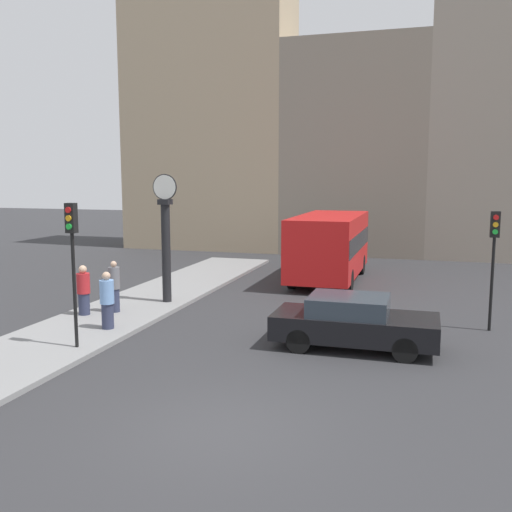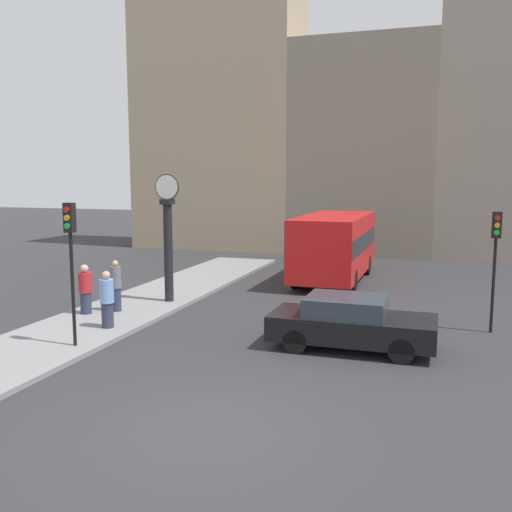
# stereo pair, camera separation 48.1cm
# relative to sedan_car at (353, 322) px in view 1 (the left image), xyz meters

# --- Properties ---
(ground_plane) EXTENTS (120.00, 120.00, 0.00)m
(ground_plane) POSITION_rel_sedan_car_xyz_m (-1.73, -5.67, -0.72)
(ground_plane) COLOR #2D2D30
(sidewalk_corner) EXTENTS (3.24, 21.85, 0.13)m
(sidewalk_corner) POSITION_rel_sedan_car_xyz_m (-7.86, 3.25, -0.65)
(sidewalk_corner) COLOR gray
(sidewalk_corner) RESTS_ON ground_plane
(building_row) EXTENTS (30.04, 5.00, 17.01)m
(building_row) POSITION_rel_sedan_car_xyz_m (-1.50, 19.82, 7.14)
(building_row) COLOR tan
(building_row) RESTS_ON ground_plane
(sedan_car) EXTENTS (4.31, 1.87, 1.41)m
(sedan_car) POSITION_rel_sedan_car_xyz_m (0.00, 0.00, 0.00)
(sedan_car) COLOR black
(sedan_car) RESTS_ON ground_plane
(bus_distant) EXTENTS (2.62, 7.02, 2.88)m
(bus_distant) POSITION_rel_sedan_car_xyz_m (-2.26, 9.71, 0.93)
(bus_distant) COLOR red
(bus_distant) RESTS_ON ground_plane
(traffic_light_near) EXTENTS (0.26, 0.24, 3.75)m
(traffic_light_near) POSITION_rel_sedan_car_xyz_m (-6.87, -2.41, 2.11)
(traffic_light_near) COLOR black
(traffic_light_near) RESTS_ON sidewalk_corner
(traffic_light_far) EXTENTS (0.26, 0.24, 3.55)m
(traffic_light_far) POSITION_rel_sedan_car_xyz_m (3.67, 2.92, 1.84)
(traffic_light_far) COLOR black
(traffic_light_far) RESTS_ON ground_plane
(street_clock) EXTENTS (0.90, 0.41, 4.50)m
(street_clock) POSITION_rel_sedan_car_xyz_m (-6.99, 3.27, 1.64)
(street_clock) COLOR black
(street_clock) RESTS_ON sidewalk_corner
(pedestrian_red_top) EXTENTS (0.42, 0.42, 1.61)m
(pedestrian_red_top) POSITION_rel_sedan_car_xyz_m (-8.70, 0.72, 0.21)
(pedestrian_red_top) COLOR #2D334C
(pedestrian_red_top) RESTS_ON sidewalk_corner
(pedestrian_grey_jacket) EXTENTS (0.37, 0.37, 1.69)m
(pedestrian_grey_jacket) POSITION_rel_sedan_car_xyz_m (-7.95, 1.34, 0.26)
(pedestrian_grey_jacket) COLOR #2D334C
(pedestrian_grey_jacket) RESTS_ON sidewalk_corner
(pedestrian_blue_stripe) EXTENTS (0.41, 0.41, 1.68)m
(pedestrian_blue_stripe) POSITION_rel_sedan_car_xyz_m (-7.07, -0.56, 0.25)
(pedestrian_blue_stripe) COLOR #2D334C
(pedestrian_blue_stripe) RESTS_ON sidewalk_corner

